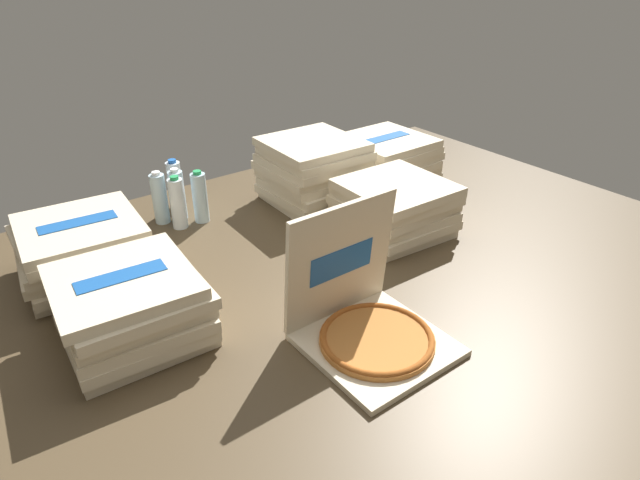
# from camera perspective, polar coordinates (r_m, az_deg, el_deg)

# --- Properties ---
(ground_plane) EXTENTS (3.20, 2.40, 0.02)m
(ground_plane) POSITION_cam_1_polar(r_m,az_deg,el_deg) (2.09, 2.86, -4.22)
(ground_plane) COLOR #4C3D28
(open_pizza_box) EXTENTS (0.42, 0.42, 0.44)m
(open_pizza_box) POSITION_cam_1_polar(r_m,az_deg,el_deg) (1.75, 4.95, -8.31)
(open_pizza_box) COLOR beige
(open_pizza_box) RESTS_ON ground_plane
(pizza_stack_center_far) EXTENTS (0.46, 0.45, 0.23)m
(pizza_stack_center_far) POSITION_cam_1_polar(r_m,az_deg,el_deg) (2.94, 7.06, 8.47)
(pizza_stack_center_far) COLOR beige
(pizza_stack_center_far) RESTS_ON ground_plane
(pizza_stack_center_near) EXTENTS (0.48, 0.48, 0.23)m
(pizza_stack_center_near) POSITION_cam_1_polar(r_m,az_deg,el_deg) (2.22, -23.70, -0.96)
(pizza_stack_center_near) COLOR beige
(pizza_stack_center_near) RESTS_ON ground_plane
(pizza_stack_right_mid) EXTENTS (0.44, 0.44, 0.31)m
(pizza_stack_right_mid) POSITION_cam_1_polar(r_m,az_deg,el_deg) (2.64, -0.69, 7.19)
(pizza_stack_right_mid) COLOR beige
(pizza_stack_right_mid) RESTS_ON ground_plane
(pizza_stack_left_far) EXTENTS (0.46, 0.45, 0.23)m
(pizza_stack_left_far) POSITION_cam_1_polar(r_m,az_deg,el_deg) (2.38, 7.75, 3.41)
(pizza_stack_left_far) COLOR beige
(pizza_stack_left_far) RESTS_ON ground_plane
(pizza_stack_left_mid) EXTENTS (0.47, 0.47, 0.23)m
(pizza_stack_left_mid) POSITION_cam_1_polar(r_m,az_deg,el_deg) (1.83, -19.13, -6.69)
(pizza_stack_left_mid) COLOR beige
(pizza_stack_left_mid) RESTS_ON ground_plane
(water_bottle_0) EXTENTS (0.07, 0.07, 0.24)m
(water_bottle_0) POSITION_cam_1_polar(r_m,az_deg,el_deg) (2.51, -12.47, 4.38)
(water_bottle_0) COLOR silver
(water_bottle_0) RESTS_ON ground_plane
(water_bottle_1) EXTENTS (0.07, 0.07, 0.24)m
(water_bottle_1) POSITION_cam_1_polar(r_m,az_deg,el_deg) (2.56, -14.68, 4.58)
(water_bottle_1) COLOR silver
(water_bottle_1) RESTS_ON ground_plane
(water_bottle_2) EXTENTS (0.07, 0.07, 0.24)m
(water_bottle_2) POSITION_cam_1_polar(r_m,az_deg,el_deg) (2.48, -14.68, 3.75)
(water_bottle_2) COLOR white
(water_bottle_2) RESTS_ON ground_plane
(water_bottle_3) EXTENTS (0.07, 0.07, 0.24)m
(water_bottle_3) POSITION_cam_1_polar(r_m,az_deg,el_deg) (2.67, -14.92, 5.58)
(water_bottle_3) COLOR white
(water_bottle_3) RESTS_ON ground_plane
(water_bottle_4) EXTENTS (0.07, 0.07, 0.24)m
(water_bottle_4) POSITION_cam_1_polar(r_m,az_deg,el_deg) (2.54, -16.44, 4.20)
(water_bottle_4) COLOR silver
(water_bottle_4) RESTS_ON ground_plane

